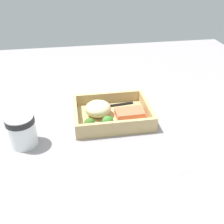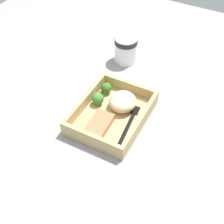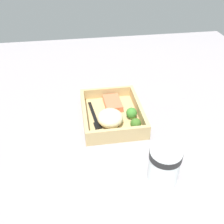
# 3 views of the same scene
# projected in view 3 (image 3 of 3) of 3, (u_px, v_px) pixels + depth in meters

# --- Properties ---
(ground_plane) EXTENTS (1.60, 1.60, 0.02)m
(ground_plane) POSITION_uv_depth(u_px,v_px,m) (112.00, 120.00, 0.92)
(ground_plane) COLOR gray
(takeout_tray) EXTENTS (0.26, 0.20, 0.01)m
(takeout_tray) POSITION_uv_depth(u_px,v_px,m) (112.00, 117.00, 0.91)
(takeout_tray) COLOR tan
(takeout_tray) RESTS_ON ground_plane
(tray_rim) EXTENTS (0.26, 0.20, 0.04)m
(tray_rim) POSITION_uv_depth(u_px,v_px,m) (112.00, 111.00, 0.90)
(tray_rim) COLOR tan
(tray_rim) RESTS_ON takeout_tray
(salmon_fillet) EXTENTS (0.10, 0.06, 0.02)m
(salmon_fillet) POSITION_uv_depth(u_px,v_px,m) (113.00, 103.00, 0.95)
(salmon_fillet) COLOR #E36B47
(salmon_fillet) RESTS_ON takeout_tray
(mashed_potatoes) EXTENTS (0.09, 0.08, 0.05)m
(mashed_potatoes) POSITION_uv_depth(u_px,v_px,m) (110.00, 118.00, 0.86)
(mashed_potatoes) COLOR beige
(mashed_potatoes) RESTS_ON takeout_tray
(broccoli_floret_1) EXTENTS (0.04, 0.04, 0.04)m
(broccoli_floret_1) POSITION_uv_depth(u_px,v_px,m) (136.00, 124.00, 0.84)
(broccoli_floret_1) COLOR #7A9855
(broccoli_floret_1) RESTS_ON takeout_tray
(broccoli_floret_2) EXTENTS (0.04, 0.04, 0.04)m
(broccoli_floret_2) POSITION_uv_depth(u_px,v_px,m) (132.00, 113.00, 0.89)
(broccoli_floret_2) COLOR #81A762
(broccoli_floret_2) RESTS_ON takeout_tray
(fork) EXTENTS (0.16, 0.03, 0.00)m
(fork) POSITION_uv_depth(u_px,v_px,m) (94.00, 117.00, 0.90)
(fork) COLOR black
(fork) RESTS_ON takeout_tray
(paper_cup) EXTENTS (0.08, 0.08, 0.10)m
(paper_cup) POSITION_uv_depth(u_px,v_px,m) (164.00, 164.00, 0.67)
(paper_cup) COLOR white
(paper_cup) RESTS_ON ground_plane
(receipt_slip) EXTENTS (0.12, 0.13, 0.00)m
(receipt_slip) POSITION_uv_depth(u_px,v_px,m) (165.00, 94.00, 1.04)
(receipt_slip) COLOR white
(receipt_slip) RESTS_ON ground_plane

